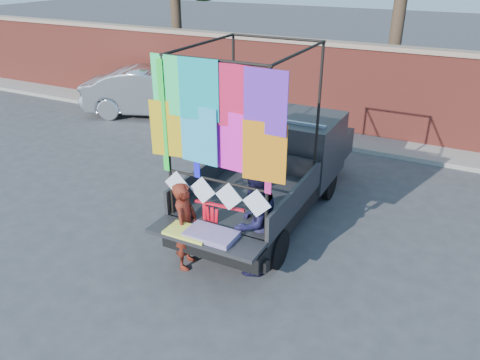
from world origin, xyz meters
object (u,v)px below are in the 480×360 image
at_px(man, 255,221).
at_px(woman, 186,226).
at_px(sedan, 156,92).
at_px(pickup_truck, 282,164).

bearing_deg(man, woman, -57.25).
bearing_deg(sedan, woman, -162.51).
distance_m(pickup_truck, man, 2.50).
bearing_deg(woman, pickup_truck, -23.66).
distance_m(sedan, man, 9.01).
height_order(sedan, man, man).
distance_m(sedan, woman, 8.57).
distance_m(pickup_truck, woman, 2.88).
xyz_separation_m(sedan, woman, (5.47, -6.60, 0.00)).
bearing_deg(woman, man, -82.99).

